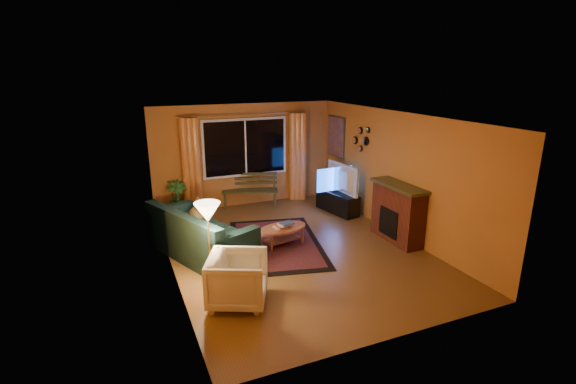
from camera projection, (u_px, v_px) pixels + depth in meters
name	position (u px, v px, depth m)	size (l,w,h in m)	color
floor	(294.00, 249.00, 7.94)	(4.50, 6.00, 0.02)	brown
ceiling	(295.00, 116.00, 7.22)	(4.50, 6.00, 0.02)	white
wall_back	(245.00, 155.00, 10.24)	(4.50, 0.02, 2.50)	#C6772F
wall_left	(167.00, 201.00, 6.74)	(0.02, 6.00, 2.50)	#C6772F
wall_right	(396.00, 174.00, 8.43)	(0.02, 6.00, 2.50)	#C6772F
window	(246.00, 148.00, 10.12)	(2.00, 0.02, 1.30)	black
curtain_rod	(245.00, 115.00, 9.85)	(0.03, 0.03, 3.20)	#BF8C3F
curtain_left	(191.00, 166.00, 9.66)	(0.36, 0.36, 2.24)	orange
curtain_right	(297.00, 157.00, 10.67)	(0.36, 0.36, 2.24)	orange
bench	(250.00, 199.00, 10.32)	(1.36, 0.40, 0.41)	#353819
potted_plant	(177.00, 199.00, 9.56)	(0.47, 0.47, 0.84)	#235B1E
sofa	(201.00, 232.00, 7.56)	(0.95, 2.22, 0.90)	black
dog	(197.00, 212.00, 7.96)	(0.30, 0.41, 0.44)	olive
armchair	(238.00, 277.00, 6.01)	(0.81, 0.76, 0.83)	beige
floor_lamp	(209.00, 246.00, 6.42)	(0.23, 0.23, 1.36)	#BF8C3F
rug	(276.00, 243.00, 8.18)	(1.68, 2.65, 0.02)	maroon
coffee_table	(282.00, 236.00, 8.06)	(1.02, 1.02, 0.37)	#B2664F
tv_console	(337.00, 202.00, 9.91)	(0.39, 1.16, 0.49)	black
television	(338.00, 179.00, 9.74)	(1.19, 0.16, 0.68)	black
fireplace	(398.00, 214.00, 8.20)	(0.40, 1.20, 1.10)	maroon
mirror_cluster	(361.00, 138.00, 9.40)	(0.06, 0.60, 0.56)	black
painting	(336.00, 137.00, 10.46)	(0.04, 0.76, 0.96)	#CE5C0B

